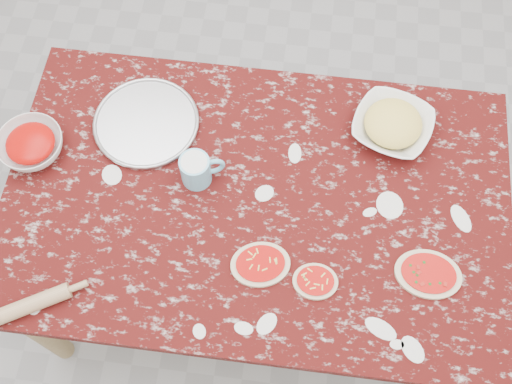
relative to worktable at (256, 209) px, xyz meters
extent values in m
plane|color=gray|center=(0.00, 0.00, -0.67)|extent=(4.00, 4.00, 0.00)
cube|color=#3B0B0A|center=(0.00, 0.00, 0.06)|extent=(1.60, 1.00, 0.04)
cube|color=#978055|center=(0.00, 0.00, 0.00)|extent=(1.50, 0.90, 0.08)
cylinder|color=#978055|center=(-0.72, -0.42, -0.31)|extent=(0.07, 0.07, 0.71)
cylinder|color=#978055|center=(0.72, -0.42, -0.31)|extent=(0.07, 0.07, 0.71)
cylinder|color=#978055|center=(-0.72, 0.42, -0.31)|extent=(0.07, 0.07, 0.71)
cylinder|color=#978055|center=(0.72, 0.42, -0.31)|extent=(0.07, 0.07, 0.71)
cylinder|color=#B2B2B7|center=(-0.40, 0.23, 0.09)|extent=(0.44, 0.44, 0.01)
imported|color=white|center=(-0.74, 0.08, 0.12)|extent=(0.27, 0.27, 0.07)
imported|color=white|center=(0.41, 0.30, 0.11)|extent=(0.32, 0.32, 0.06)
cylinder|color=#71C4E8|center=(-0.20, 0.05, 0.14)|extent=(0.10, 0.10, 0.11)
torus|color=#71C4E8|center=(-0.14, 0.07, 0.14)|extent=(0.08, 0.04, 0.08)
cylinder|color=silver|center=(-0.20, 0.05, 0.18)|extent=(0.08, 0.08, 0.01)
ellipsoid|color=beige|center=(0.04, -0.22, 0.09)|extent=(0.21, 0.18, 0.01)
ellipsoid|color=red|center=(0.04, -0.22, 0.10)|extent=(0.17, 0.15, 0.00)
ellipsoid|color=beige|center=(0.21, -0.25, 0.09)|extent=(0.14, 0.11, 0.01)
ellipsoid|color=red|center=(0.21, -0.25, 0.10)|extent=(0.11, 0.09, 0.00)
ellipsoid|color=beige|center=(0.54, -0.18, 0.09)|extent=(0.21, 0.17, 0.01)
ellipsoid|color=red|center=(0.54, -0.18, 0.10)|extent=(0.17, 0.14, 0.00)
cylinder|color=tan|center=(-0.60, -0.43, 0.11)|extent=(0.23, 0.16, 0.05)
camera|label=1|loc=(0.10, -0.80, 1.84)|focal=43.01mm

